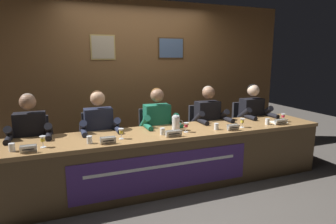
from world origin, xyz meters
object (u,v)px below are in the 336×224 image
object	(u,v)px
chair_far_left	(34,154)
chair_right	(203,135)
water_pitcher_central	(176,123)
nameplate_center	(174,133)
water_cup_far_right	(267,122)
panelist_left	(100,131)
panelist_far_right	(254,116)
water_cup_far_left	(12,148)
water_cup_right	(216,127)
panelist_center	(159,125)
chair_far_right	(246,130)
nameplate_far_left	(28,149)
juice_glass_left	(121,132)
juice_glass_right	(242,121)
nameplate_right	(233,127)
panelist_far_left	(30,137)
document_stack_far_right	(279,122)
nameplate_left	(108,140)
juice_glass_far_right	(283,116)
juice_glass_far_left	(43,140)
water_cup_center	(162,132)
panelist_right	(210,120)
juice_glass_center	(186,126)
nameplate_far_right	(281,122)
water_cup_left	(89,140)
chair_left	(99,146)
conference_table	(171,150)

from	to	relation	value
chair_far_left	chair_right	world-z (taller)	same
water_pitcher_central	nameplate_center	bearing A→B (deg)	-117.46
chair_right	water_cup_far_right	xyz separation A→B (m)	(0.62, -0.73, 0.32)
panelist_left	panelist_far_right	distance (m)	2.45
water_cup_far_left	water_cup_right	bearing A→B (deg)	0.26
panelist_center	chair_far_right	xyz separation A→B (m)	(1.64, 0.20, -0.28)
nameplate_center	nameplate_far_left	bearing A→B (deg)	-179.61
juice_glass_left	juice_glass_right	xyz separation A→B (m)	(1.64, -0.05, 0.00)
nameplate_right	juice_glass_right	world-z (taller)	juice_glass_right
panelist_far_left	document_stack_far_right	size ratio (longest dim) A/B	5.26
nameplate_left	juice_glass_right	distance (m)	1.82
nameplate_center	panelist_far_right	world-z (taller)	panelist_far_right
nameplate_left	juice_glass_far_right	distance (m)	2.59
juice_glass_far_left	water_cup_far_left	bearing A→B (deg)	-174.05
panelist_center	panelist_far_right	xyz separation A→B (m)	(1.64, 0.00, 0.00)
water_cup_center	chair_far_right	xyz separation A→B (m)	(1.76, 0.70, -0.32)
panelist_right	juice_glass_right	size ratio (longest dim) A/B	10.03
panelist_left	juice_glass_center	bearing A→B (deg)	-26.02
juice_glass_far_left	juice_glass_right	distance (m)	2.48
chair_far_left	juice_glass_center	world-z (taller)	chair_far_left
water_cup_center	chair_right	xyz separation A→B (m)	(0.95, 0.70, -0.32)
panelist_far_left	nameplate_far_right	bearing A→B (deg)	-10.60
nameplate_center	juice_glass_left	bearing A→B (deg)	167.47
water_pitcher_central	panelist_far_right	bearing A→B (deg)	13.04
nameplate_far_left	chair_right	size ratio (longest dim) A/B	0.17
juice_glass_far_right	juice_glass_left	bearing A→B (deg)	-179.64
water_cup_left	panelist_center	bearing A→B (deg)	28.43
panelist_far_left	chair_right	size ratio (longest dim) A/B	1.36
water_cup_center	chair_left	bearing A→B (deg)	134.78
water_cup_far_left	panelist_far_right	size ratio (longest dim) A/B	0.07
panelist_far_left	water_cup_right	distance (m)	2.31
chair_left	water_cup_far_right	bearing A→B (deg)	-17.93
juice_glass_center	water_cup_far_right	world-z (taller)	juice_glass_center
nameplate_far_left	panelist_left	world-z (taller)	panelist_left
water_cup_far_left	chair_left	distance (m)	1.23
chair_far_left	panelist_far_right	world-z (taller)	panelist_far_right
water_cup_left	chair_right	bearing A→B (deg)	22.19
conference_table	nameplate_far_right	distance (m)	1.64
panelist_right	document_stack_far_right	distance (m)	0.99
chair_right	panelist_right	size ratio (longest dim) A/B	0.74
juice_glass_far_left	nameplate_far_left	bearing A→B (deg)	-133.68
chair_right	panelist_far_right	world-z (taller)	panelist_far_right
juice_glass_left	nameplate_center	world-z (taller)	juice_glass_left
panelist_left	chair_left	bearing A→B (deg)	90.00
juice_glass_right	panelist_center	bearing A→B (deg)	151.62
nameplate_center	water_cup_center	distance (m)	0.16
chair_far_left	water_cup_far_left	size ratio (longest dim) A/B	10.79
nameplate_far_left	nameplate_center	distance (m)	1.57
chair_right	panelist_right	distance (m)	0.34
conference_table	juice_glass_left	distance (m)	0.70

